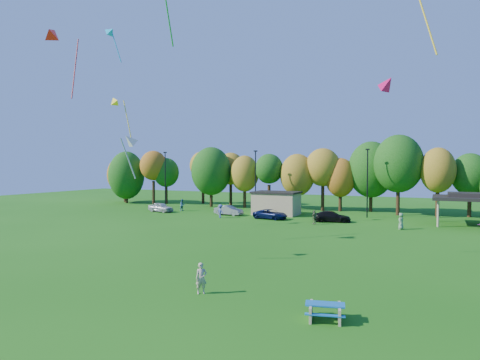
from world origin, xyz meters
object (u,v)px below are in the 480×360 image
at_px(kite_flyer, 201,278).
at_px(car_c, 270,214).
at_px(car_b, 229,210).
at_px(car_d, 332,217).
at_px(car_a, 161,207).
at_px(picnic_table, 325,310).

bearing_deg(kite_flyer, car_c, 63.37).
xyz_separation_m(car_b, car_d, (14.54, -1.07, -0.01)).
distance_m(car_a, car_c, 17.71).
bearing_deg(car_a, car_c, -82.98).
height_order(kite_flyer, car_d, kite_flyer).
bearing_deg(kite_flyer, picnic_table, -49.65).
xyz_separation_m(car_a, car_c, (17.68, -0.94, -0.07)).
relative_size(kite_flyer, car_a, 0.41).
bearing_deg(car_b, car_c, -99.03).
relative_size(car_b, car_c, 0.90).
bearing_deg(car_a, car_d, -80.90).
xyz_separation_m(picnic_table, car_d, (-7.22, 33.00, 0.22)).
relative_size(kite_flyer, car_b, 0.41).
distance_m(kite_flyer, car_a, 41.29).
bearing_deg(car_d, car_b, 72.27).
height_order(picnic_table, car_d, car_d).
relative_size(picnic_table, car_c, 0.45).
xyz_separation_m(kite_flyer, car_a, (-25.66, 32.34, -0.14)).
relative_size(picnic_table, car_b, 0.50).
distance_m(picnic_table, car_d, 33.78).
xyz_separation_m(car_b, car_c, (6.78, -1.58, -0.04)).
distance_m(picnic_table, kite_flyer, 7.10).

